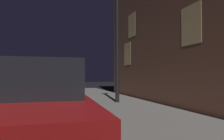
{
  "coord_description": "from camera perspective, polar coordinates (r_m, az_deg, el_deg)",
  "views": [
    {
      "loc": [
        3.18,
        0.47,
        1.2
      ],
      "look_at": [
        4.23,
        3.78,
        1.3
      ],
      "focal_mm": 32.9,
      "sensor_mm": 36.0,
      "label": 1
    }
  ],
  "objects": [
    {
      "name": "street_lamp",
      "position": [
        8.66,
        1.46,
        17.1
      ],
      "size": [
        0.44,
        0.44,
        5.84
      ],
      "color": "black",
      "rests_on": "sidewalk"
    },
    {
      "name": "car_red",
      "position": [
        3.58,
        -23.06,
        -9.47
      ],
      "size": [
        2.3,
        4.27,
        1.43
      ],
      "color": "maroon",
      "rests_on": "ground"
    },
    {
      "name": "car_green",
      "position": [
        10.04,
        -19.53,
        -4.34
      ],
      "size": [
        2.15,
        4.38,
        1.43
      ],
      "color": "#19592D",
      "rests_on": "ground"
    }
  ]
}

